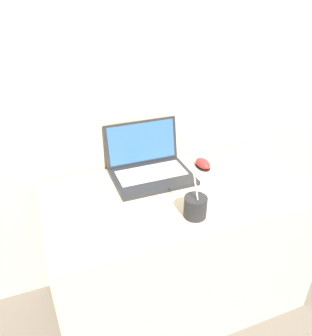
% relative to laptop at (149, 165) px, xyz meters
% --- Properties ---
extents(wall_back, '(7.00, 0.04, 2.50)m').
position_rel_laptop_xyz_m(wall_back, '(0.09, 0.16, 0.49)').
color(wall_back, '#BCB299').
rests_on(wall_back, ground_plane).
extents(desk, '(1.24, 0.62, 0.72)m').
position_rel_laptop_xyz_m(desk, '(0.09, -0.19, -0.41)').
color(desk, beige).
rests_on(desk, ground_plane).
extents(laptop, '(0.37, 0.32, 0.23)m').
position_rel_laptop_xyz_m(laptop, '(0.00, 0.00, 0.00)').
color(laptop, '#232326').
rests_on(laptop, desk).
extents(drink_cup, '(0.09, 0.09, 0.22)m').
position_rel_laptop_xyz_m(drink_cup, '(0.06, -0.38, -0.00)').
color(drink_cup, '#232326').
rests_on(drink_cup, desk).
extents(computer_mouse, '(0.07, 0.11, 0.04)m').
position_rel_laptop_xyz_m(computer_mouse, '(0.28, -0.04, -0.03)').
color(computer_mouse, black).
rests_on(computer_mouse, desk).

